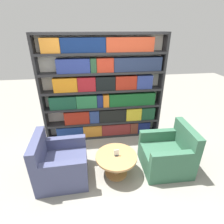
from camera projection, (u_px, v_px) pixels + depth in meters
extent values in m
plane|color=gray|center=(111.00, 178.00, 3.18)|extent=(14.00, 14.00, 0.00)
cube|color=silver|center=(103.00, 88.00, 4.00)|extent=(2.70, 0.05, 2.38)
cube|color=#262628|center=(41.00, 93.00, 3.74)|extent=(0.05, 0.30, 2.38)
cube|color=#262628|center=(160.00, 88.00, 4.05)|extent=(0.05, 0.30, 2.38)
cube|color=#262628|center=(104.00, 134.00, 4.41)|extent=(2.60, 0.30, 0.05)
cube|color=#262628|center=(104.00, 121.00, 4.25)|extent=(2.60, 0.30, 0.05)
cube|color=#262628|center=(103.00, 106.00, 4.07)|extent=(2.60, 0.30, 0.05)
cube|color=#262628|center=(103.00, 90.00, 3.89)|extent=(2.60, 0.30, 0.05)
cube|color=#262628|center=(103.00, 73.00, 3.72)|extent=(2.60, 0.30, 0.05)
cube|color=#262628|center=(102.00, 53.00, 3.54)|extent=(2.60, 0.30, 0.05)
cube|color=#262628|center=(102.00, 33.00, 3.38)|extent=(2.60, 0.30, 0.05)
cube|color=navy|center=(70.00, 131.00, 4.21)|extent=(0.61, 0.20, 0.29)
cube|color=orange|center=(93.00, 130.00, 4.28)|extent=(0.44, 0.20, 0.29)
cube|color=maroon|center=(116.00, 128.00, 4.35)|extent=(0.70, 0.20, 0.29)
cube|color=brown|center=(133.00, 127.00, 4.40)|extent=(0.19, 0.20, 0.29)
cube|color=navy|center=(143.00, 126.00, 4.43)|extent=(0.30, 0.20, 0.29)
cube|color=#9F2617|center=(77.00, 117.00, 4.07)|extent=(0.57, 0.20, 0.31)
cube|color=navy|center=(94.00, 116.00, 4.12)|extent=(0.22, 0.20, 0.31)
cube|color=black|center=(112.00, 115.00, 4.17)|extent=(0.63, 0.20, 0.31)
cube|color=gold|center=(133.00, 113.00, 4.23)|extent=(0.37, 0.20, 0.31)
cube|color=#1B492F|center=(147.00, 112.00, 4.27)|extent=(0.32, 0.20, 0.31)
cube|color=#184933|center=(63.00, 102.00, 3.86)|extent=(0.57, 0.20, 0.29)
cube|color=#266E40|center=(87.00, 101.00, 3.93)|extent=(0.45, 0.20, 0.29)
cube|color=navy|center=(100.00, 100.00, 3.96)|extent=(0.13, 0.20, 0.29)
cube|color=orange|center=(106.00, 100.00, 3.98)|extent=(0.13, 0.20, 0.29)
cube|color=#165425|center=(132.00, 99.00, 4.05)|extent=(1.06, 0.20, 0.29)
cube|color=orange|center=(66.00, 84.00, 3.70)|extent=(0.50, 0.20, 0.30)
cube|color=maroon|center=(87.00, 84.00, 3.75)|extent=(0.38, 0.20, 0.30)
cube|color=black|center=(105.00, 83.00, 3.80)|extent=(0.42, 0.20, 0.30)
cube|color=#A02718|center=(126.00, 82.00, 3.85)|extent=(0.47, 0.20, 0.30)
cube|color=navy|center=(144.00, 81.00, 3.90)|extent=(0.35, 0.20, 0.30)
cube|color=navy|center=(73.00, 66.00, 3.55)|extent=(0.67, 0.20, 0.28)
cube|color=#254A2F|center=(93.00, 65.00, 3.60)|extent=(0.12, 0.20, 0.28)
cube|color=#B9321F|center=(105.00, 65.00, 3.63)|extent=(0.35, 0.20, 0.28)
cube|color=#222E4D|center=(137.00, 64.00, 3.71)|extent=(1.02, 0.20, 0.28)
cube|color=orange|center=(50.00, 45.00, 3.33)|extent=(0.36, 0.20, 0.28)
cube|color=navy|center=(83.00, 45.00, 3.40)|extent=(0.86, 0.20, 0.28)
cube|color=#BC3F23|center=(130.00, 44.00, 3.51)|extent=(0.97, 0.20, 0.28)
cube|color=#42476B|center=(63.00, 168.00, 3.11)|extent=(0.87, 0.83, 0.41)
cube|color=#42476B|center=(38.00, 151.00, 2.86)|extent=(0.16, 0.81, 0.47)
cube|color=#42476B|center=(64.00, 169.00, 2.68)|extent=(0.71, 0.14, 0.22)
cube|color=#42476B|center=(67.00, 142.00, 3.28)|extent=(0.71, 0.14, 0.22)
cube|color=#336047|center=(165.00, 159.00, 3.33)|extent=(0.86, 0.82, 0.41)
cube|color=#336047|center=(187.00, 138.00, 3.18)|extent=(0.15, 0.81, 0.47)
cube|color=#336047|center=(157.00, 135.00, 3.49)|extent=(0.71, 0.13, 0.22)
cube|color=#336047|center=(171.00, 158.00, 2.88)|extent=(0.71, 0.13, 0.22)
cylinder|color=#AD7F4C|center=(116.00, 166.00, 3.19)|extent=(0.13, 0.13, 0.38)
cylinder|color=#AD7F4C|center=(116.00, 173.00, 3.27)|extent=(0.41, 0.41, 0.03)
cylinder|color=#AD7F4C|center=(116.00, 156.00, 3.09)|extent=(0.74, 0.74, 0.04)
cube|color=black|center=(116.00, 155.00, 3.08)|extent=(0.05, 0.06, 0.01)
cube|color=silver|center=(116.00, 153.00, 3.06)|extent=(0.09, 0.01, 0.12)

